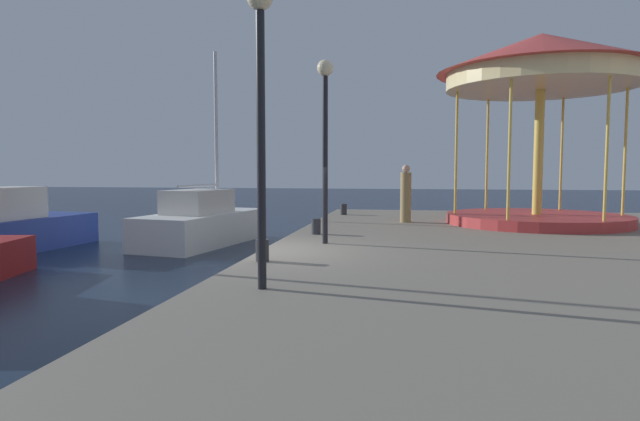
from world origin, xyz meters
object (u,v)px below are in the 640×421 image
motorboat_blue (22,226)px  sailboat_white (202,223)px  bollard_center (344,209)px  carousel (541,81)px  lamp_post_mid_promenade (325,118)px  bollard_north (262,250)px  lamp_post_near_edge (261,81)px  person_mid_promenade (406,195)px  bollard_south (316,226)px

motorboat_blue → sailboat_white: (5.03, 1.97, -0.01)m
bollard_center → carousel: bearing=-21.2°
lamp_post_mid_promenade → bollard_north: 3.68m
lamp_post_near_edge → person_mid_promenade: (1.88, 9.91, -1.98)m
motorboat_blue → lamp_post_mid_promenade: (9.90, -2.81, 2.87)m
bollard_center → person_mid_promenade: (2.28, -2.49, 0.65)m
bollard_center → person_mid_promenade: bearing=-47.5°
sailboat_white → carousel: (10.56, 0.55, 4.39)m
bollard_center → bollard_north: (-0.20, -10.25, 0.00)m
bollard_south → sailboat_white: bearing=144.6°
motorboat_blue → lamp_post_mid_promenade: lamp_post_mid_promenade is taller
bollard_center → motorboat_blue: bearing=-152.1°
motorboat_blue → lamp_post_mid_promenade: bearing=-15.9°
lamp_post_near_edge → bollard_north: bearing=105.8°
carousel → lamp_post_mid_promenade: 7.94m
motorboat_blue → bollard_south: 9.47m
bollard_north → bollard_center: bearing=88.9°
bollard_north → carousel: bearing=50.6°
sailboat_white → bollard_north: 8.37m
bollard_north → lamp_post_mid_promenade: bearing=73.3°
carousel → person_mid_promenade: size_ratio=3.39×
sailboat_white → person_mid_promenade: sailboat_white is taller
sailboat_white → lamp_post_near_edge: size_ratio=1.56×
sailboat_white → bollard_north: size_ratio=16.12×
lamp_post_mid_promenade → bollard_south: size_ratio=10.14×
motorboat_blue → sailboat_white: sailboat_white is taller
carousel → bollard_south: size_ratio=15.36×
motorboat_blue → lamp_post_near_edge: (9.76, -7.46, 2.91)m
carousel → bollard_south: carousel is taller
carousel → lamp_post_near_edge: carousel is taller
carousel → lamp_post_near_edge: size_ratio=1.49×
lamp_post_near_edge → bollard_south: (-0.36, 6.33, -2.63)m
lamp_post_near_edge → bollard_south: 6.87m
bollard_south → lamp_post_mid_promenade: bearing=-73.3°
sailboat_white → motorboat_blue: bearing=-158.6°
person_mid_promenade → bollard_north: bearing=-107.8°
lamp_post_mid_promenade → carousel: bearing=43.2°
sailboat_white → carousel: 11.45m
lamp_post_near_edge → lamp_post_mid_promenade: (0.14, 4.65, -0.04)m
carousel → lamp_post_near_edge: (-5.83, -9.99, -1.46)m
motorboat_blue → lamp_post_mid_promenade: size_ratio=1.09×
lamp_post_near_edge → sailboat_white: bearing=116.6°
bollard_north → person_mid_promenade: size_ratio=0.22×
bollard_north → person_mid_promenade: person_mid_promenade is taller
bollard_center → person_mid_promenade: 3.44m
motorboat_blue → carousel: carousel is taller
lamp_post_mid_promenade → bollard_center: bearing=94.0°
lamp_post_mid_promenade → person_mid_promenade: bearing=71.7°
motorboat_blue → bollard_center: (9.35, 4.94, 0.28)m
bollard_center → bollard_north: same height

